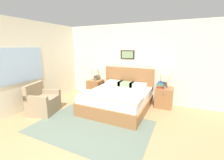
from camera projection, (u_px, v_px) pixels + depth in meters
The scene contains 15 objects.
ground_plane at pixel (67, 155), 2.62m from camera, with size 16.00×16.00×0.00m, color tan.
wall_back at pixel (130, 62), 5.23m from camera, with size 7.22×0.09×2.60m.
wall_left at pixel (40, 64), 4.77m from camera, with size 0.08×5.66×2.60m.
area_rug_main at pixel (91, 126), 3.54m from camera, with size 2.71×1.81×0.01m.
bed at pixel (118, 99), 4.54m from camera, with size 1.75×1.96×1.13m.
armchair at pixel (43, 102), 4.24m from camera, with size 0.84×0.90×0.85m.
nightstand_near_window at pixel (95, 88), 5.68m from camera, with size 0.50×0.52×0.61m.
nightstand_by_door at pixel (164, 97), 4.64m from camera, with size 0.50×0.52×0.61m.
table_lamp_near_window at pixel (95, 72), 5.52m from camera, with size 0.29×0.29×0.44m.
table_lamp_by_door at pixel (165, 78), 4.49m from camera, with size 0.29×0.29×0.44m.
book_thick_bottom at pixel (161, 87), 4.57m from camera, with size 0.16×0.22×0.04m.
book_hardcover_middle at pixel (161, 86), 4.56m from camera, with size 0.23×0.25×0.03m.
book_novel_upper at pixel (161, 85), 4.55m from camera, with size 0.25×0.28×0.03m.
book_slim_near_top at pixel (161, 84), 4.55m from camera, with size 0.23×0.27×0.04m.
book_paperback_top at pixel (161, 83), 4.54m from camera, with size 0.19×0.21×0.04m.
Camera 1 is at (1.68, -1.71, 1.86)m, focal length 24.00 mm.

